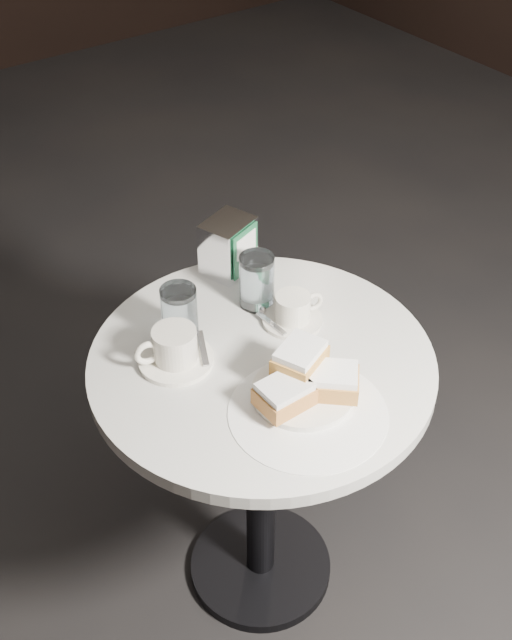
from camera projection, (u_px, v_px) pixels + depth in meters
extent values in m
plane|color=black|center=(260.00, 569.00, 2.08)|extent=(7.00, 7.00, 0.00)
cylinder|color=black|center=(261.00, 565.00, 2.07)|extent=(0.36, 0.36, 0.03)
cylinder|color=black|center=(261.00, 479.00, 1.85)|extent=(0.07, 0.07, 0.70)
cylinder|color=white|center=(262.00, 363.00, 1.62)|extent=(0.70, 0.70, 0.03)
cylinder|color=white|center=(308.00, 413.00, 1.49)|extent=(0.39, 0.39, 0.00)
cylinder|color=silver|center=(303.00, 392.00, 1.52)|extent=(0.24, 0.24, 0.01)
cube|color=#C07C3B|center=(284.00, 397.00, 1.48)|extent=(0.10, 0.08, 0.04)
cube|color=white|center=(285.00, 387.00, 1.46)|extent=(0.09, 0.07, 0.01)
cube|color=#CB893E|center=(332.00, 383.00, 1.50)|extent=(0.12, 0.12, 0.04)
cube|color=white|center=(333.00, 373.00, 1.49)|extent=(0.11, 0.11, 0.01)
cube|color=gold|center=(300.00, 360.00, 1.51)|extent=(0.12, 0.11, 0.04)
cube|color=white|center=(300.00, 350.00, 1.49)|extent=(0.11, 0.10, 0.01)
cylinder|color=white|center=(176.00, 359.00, 1.60)|extent=(0.18, 0.18, 0.01)
cylinder|color=silver|center=(175.00, 345.00, 1.57)|extent=(0.10, 0.10, 0.07)
cylinder|color=#9A6E54|center=(174.00, 334.00, 1.55)|extent=(0.09, 0.09, 0.00)
torus|color=white|center=(147.00, 353.00, 1.55)|extent=(0.06, 0.02, 0.05)
cube|color=silver|center=(203.00, 348.00, 1.61)|extent=(0.06, 0.10, 0.00)
sphere|color=#B2B2B7|center=(193.00, 331.00, 1.64)|extent=(0.02, 0.02, 0.02)
cylinder|color=silver|center=(292.00, 320.00, 1.69)|extent=(0.15, 0.15, 0.01)
cylinder|color=silver|center=(293.00, 308.00, 1.67)|extent=(0.09, 0.09, 0.06)
cylinder|color=#8B614C|center=(293.00, 299.00, 1.66)|extent=(0.08, 0.08, 0.00)
torus|color=beige|center=(313.00, 302.00, 1.69)|extent=(0.05, 0.02, 0.05)
cube|color=#B7B7BB|center=(271.00, 323.00, 1.67)|extent=(0.02, 0.09, 0.00)
sphere|color=#B1B1B6|center=(263.00, 310.00, 1.70)|extent=(0.02, 0.02, 0.02)
cylinder|color=white|center=(180.00, 313.00, 1.62)|extent=(0.09, 0.09, 0.12)
cylinder|color=white|center=(180.00, 315.00, 1.62)|extent=(0.07, 0.07, 0.10)
cylinder|color=white|center=(257.00, 281.00, 1.70)|extent=(0.09, 0.09, 0.12)
cylinder|color=silver|center=(257.00, 283.00, 1.71)|extent=(0.08, 0.08, 0.10)
cube|color=white|center=(228.00, 246.00, 1.80)|extent=(0.13, 0.12, 0.13)
cube|color=#1B5F39|center=(245.00, 251.00, 1.77)|extent=(0.08, 0.03, 0.11)
cube|color=white|center=(246.00, 245.00, 1.76)|extent=(0.07, 0.02, 0.05)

